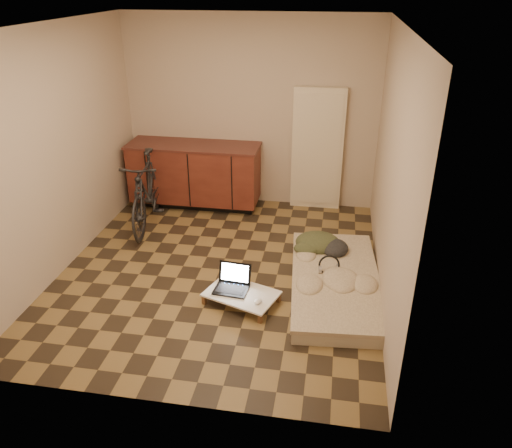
% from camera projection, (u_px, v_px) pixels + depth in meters
% --- Properties ---
extents(room_shell, '(3.50, 4.00, 2.60)m').
position_uv_depth(room_shell, '(216.00, 161.00, 5.10)').
color(room_shell, brown).
rests_on(room_shell, ground).
extents(cabinets, '(1.84, 0.62, 0.91)m').
position_uv_depth(cabinets, '(195.00, 174.00, 7.09)').
color(cabinets, black).
rests_on(cabinets, ground).
extents(appliance_panel, '(0.70, 0.10, 1.70)m').
position_uv_depth(appliance_panel, '(317.00, 150.00, 6.87)').
color(appliance_panel, beige).
rests_on(appliance_panel, ground).
extents(bicycle, '(0.70, 1.68, 1.06)m').
position_uv_depth(bicycle, '(147.00, 187.00, 6.50)').
color(bicycle, black).
rests_on(bicycle, ground).
extents(futon, '(1.07, 1.98, 0.16)m').
position_uv_depth(futon, '(335.00, 282.00, 5.29)').
color(futon, beige).
rests_on(futon, ground).
extents(clothing_pile, '(0.59, 0.50, 0.22)m').
position_uv_depth(clothing_pile, '(322.00, 239.00, 5.76)').
color(clothing_pile, '#373D23').
rests_on(clothing_pile, futon).
extents(headphones, '(0.28, 0.27, 0.17)m').
position_uv_depth(headphones, '(329.00, 264.00, 5.30)').
color(headphones, black).
rests_on(headphones, futon).
extents(lap_desk, '(0.82, 0.66, 0.12)m').
position_uv_depth(lap_desk, '(241.00, 294.00, 5.06)').
color(lap_desk, brown).
rests_on(lap_desk, ground).
extents(laptop, '(0.36, 0.33, 0.23)m').
position_uv_depth(laptop, '(232.00, 284.00, 5.12)').
color(laptop, black).
rests_on(laptop, lap_desk).
extents(mouse, '(0.10, 0.13, 0.04)m').
position_uv_depth(mouse, '(258.00, 301.00, 4.90)').
color(mouse, white).
rests_on(mouse, lap_desk).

